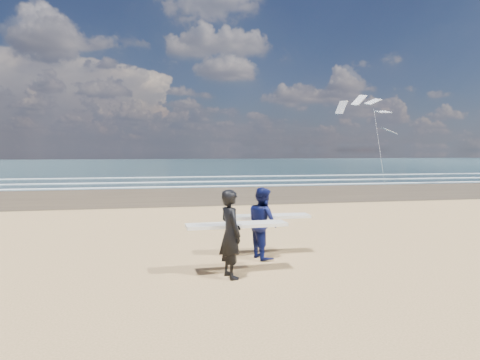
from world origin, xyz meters
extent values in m
cube|color=#463625|center=(20.00, 18.00, 0.01)|extent=(220.00, 12.00, 0.01)
cube|color=#1A333A|center=(20.00, 72.00, 0.01)|extent=(220.00, 100.00, 0.02)
cube|color=white|center=(20.00, 22.80, 0.05)|extent=(220.00, 0.50, 0.05)
cube|color=white|center=(20.00, 27.50, 0.05)|extent=(220.00, 0.50, 0.05)
cube|color=white|center=(20.00, 34.00, 0.05)|extent=(220.00, 0.50, 0.05)
imported|color=black|center=(0.53, 0.58, 0.93)|extent=(0.60, 0.77, 1.86)
cube|color=white|center=(0.73, 0.93, 1.05)|extent=(2.22, 0.61, 0.07)
imported|color=#0D144C|center=(1.61, 2.05, 0.88)|extent=(0.84, 0.99, 1.77)
cube|color=white|center=(1.81, 2.40, 0.98)|extent=(2.21, 0.57, 0.07)
cube|color=slate|center=(16.96, 22.75, 0.05)|extent=(0.12, 0.12, 0.10)
camera|label=1|loc=(-1.02, -8.11, 2.68)|focal=32.00mm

